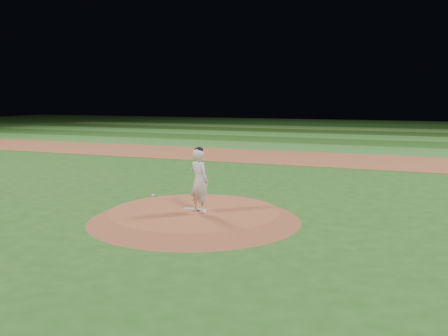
# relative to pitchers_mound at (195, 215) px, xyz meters

# --- Properties ---
(ground) EXTENTS (120.00, 120.00, 0.00)m
(ground) POSITION_rel_pitchers_mound_xyz_m (0.00, 0.00, -0.12)
(ground) COLOR #25551B
(ground) RESTS_ON ground
(infield_dirt_band) EXTENTS (70.00, 6.00, 0.02)m
(infield_dirt_band) POSITION_rel_pitchers_mound_xyz_m (0.00, 14.00, -0.12)
(infield_dirt_band) COLOR brown
(infield_dirt_band) RESTS_ON ground
(outfield_stripe_0) EXTENTS (70.00, 5.00, 0.02)m
(outfield_stripe_0) POSITION_rel_pitchers_mound_xyz_m (0.00, 19.50, -0.12)
(outfield_stripe_0) COLOR #326E28
(outfield_stripe_0) RESTS_ON ground
(outfield_stripe_1) EXTENTS (70.00, 5.00, 0.02)m
(outfield_stripe_1) POSITION_rel_pitchers_mound_xyz_m (0.00, 24.50, -0.12)
(outfield_stripe_1) COLOR #214B18
(outfield_stripe_1) RESTS_ON ground
(outfield_stripe_2) EXTENTS (70.00, 5.00, 0.02)m
(outfield_stripe_2) POSITION_rel_pitchers_mound_xyz_m (0.00, 29.50, -0.12)
(outfield_stripe_2) COLOR #387B2C
(outfield_stripe_2) RESTS_ON ground
(outfield_stripe_3) EXTENTS (70.00, 5.00, 0.02)m
(outfield_stripe_3) POSITION_rel_pitchers_mound_xyz_m (0.00, 34.50, -0.12)
(outfield_stripe_3) COLOR #1F4215
(outfield_stripe_3) RESTS_ON ground
(outfield_stripe_4) EXTENTS (70.00, 5.00, 0.02)m
(outfield_stripe_4) POSITION_rel_pitchers_mound_xyz_m (0.00, 39.50, -0.12)
(outfield_stripe_4) COLOR #45792C
(outfield_stripe_4) RESTS_ON ground
(outfield_stripe_5) EXTENTS (70.00, 5.00, 0.02)m
(outfield_stripe_5) POSITION_rel_pitchers_mound_xyz_m (0.00, 44.50, -0.12)
(outfield_stripe_5) COLOR #1A4B18
(outfield_stripe_5) RESTS_ON ground
(pitchers_mound) EXTENTS (5.50, 5.50, 0.25)m
(pitchers_mound) POSITION_rel_pitchers_mound_xyz_m (0.00, 0.00, 0.00)
(pitchers_mound) COLOR #984D2F
(pitchers_mound) RESTS_ON ground
(pitching_rubber) EXTENTS (0.64, 0.17, 0.03)m
(pitching_rubber) POSITION_rel_pitchers_mound_xyz_m (0.00, 0.06, 0.14)
(pitching_rubber) COLOR silver
(pitching_rubber) RESTS_ON pitchers_mound
(rosin_bag) EXTENTS (0.11, 0.11, 0.06)m
(rosin_bag) POSITION_rel_pitchers_mound_xyz_m (-1.96, 1.23, 0.15)
(rosin_bag) COLOR white
(rosin_bag) RESTS_ON pitchers_mound
(pitcher_on_mound) EXTENTS (0.69, 0.58, 1.68)m
(pitcher_on_mound) POSITION_rel_pitchers_mound_xyz_m (0.19, -0.11, 0.95)
(pitcher_on_mound) COLOR white
(pitcher_on_mound) RESTS_ON pitchers_mound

